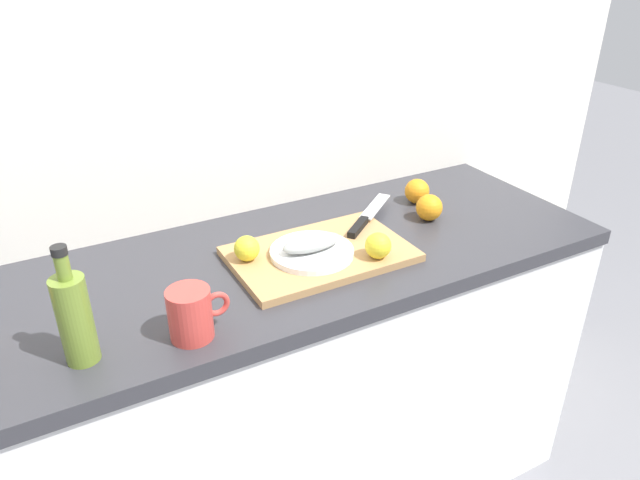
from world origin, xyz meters
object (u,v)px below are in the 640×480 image
(cutting_board, at_px, (320,254))
(chef_knife, at_px, (365,219))
(fish_fillet, at_px, (312,243))
(coffee_mug_1, at_px, (191,314))
(lemon_0, at_px, (247,249))
(white_plate, at_px, (312,252))
(olive_oil_bottle, at_px, (75,317))

(cutting_board, relative_size, chef_knife, 1.81)
(fish_fillet, xyz_separation_m, coffee_mug_1, (-0.35, -0.15, 0.00))
(cutting_board, height_order, lemon_0, lemon_0)
(white_plate, relative_size, olive_oil_bottle, 0.84)
(cutting_board, xyz_separation_m, olive_oil_bottle, (-0.59, -0.13, 0.09))
(white_plate, xyz_separation_m, chef_knife, (0.21, 0.09, 0.00))
(cutting_board, bearing_deg, olive_oil_bottle, -167.63)
(fish_fillet, distance_m, lemon_0, 0.16)
(fish_fillet, bearing_deg, chef_knife, 23.36)
(olive_oil_bottle, bearing_deg, fish_fillet, 12.10)
(white_plate, distance_m, fish_fillet, 0.03)
(olive_oil_bottle, bearing_deg, lemon_0, 22.49)
(chef_knife, bearing_deg, coffee_mug_1, 165.03)
(cutting_board, distance_m, chef_knife, 0.20)
(white_plate, xyz_separation_m, lemon_0, (-0.15, 0.05, 0.02))
(white_plate, height_order, olive_oil_bottle, olive_oil_bottle)
(lemon_0, bearing_deg, cutting_board, -13.12)
(fish_fillet, relative_size, coffee_mug_1, 1.21)
(white_plate, xyz_separation_m, fish_fillet, (0.00, 0.00, 0.03))
(chef_knife, xyz_separation_m, coffee_mug_1, (-0.57, -0.24, 0.03))
(lemon_0, bearing_deg, fish_fillet, -18.59)
(coffee_mug_1, bearing_deg, fish_fillet, 23.21)
(lemon_0, height_order, olive_oil_bottle, olive_oil_bottle)
(white_plate, bearing_deg, chef_knife, 23.36)
(lemon_0, relative_size, olive_oil_bottle, 0.25)
(olive_oil_bottle, bearing_deg, chef_knife, 15.34)
(cutting_board, bearing_deg, coffee_mug_1, -157.17)
(cutting_board, height_order, olive_oil_bottle, olive_oil_bottle)
(white_plate, xyz_separation_m, olive_oil_bottle, (-0.56, -0.12, 0.07))
(fish_fillet, relative_size, chef_knife, 0.64)
(lemon_0, height_order, coffee_mug_1, coffee_mug_1)
(white_plate, bearing_deg, olive_oil_bottle, -167.90)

